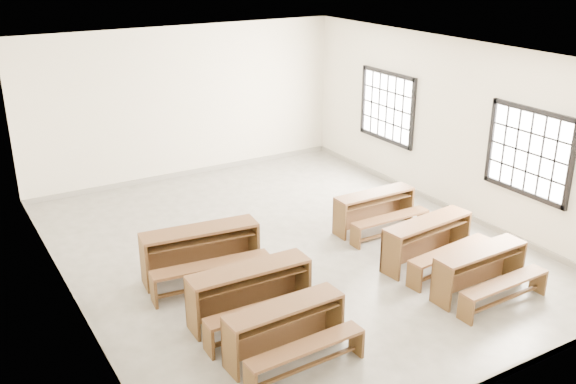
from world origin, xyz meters
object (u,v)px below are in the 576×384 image
desk_set_2 (202,250)px  desk_set_0 (287,328)px  desk_set_1 (251,290)px  desk_set_4 (429,239)px  desk_set_5 (376,208)px  desk_set_3 (482,269)px

desk_set_2 → desk_set_0: bearing=-81.5°
desk_set_1 → desk_set_4: bearing=1.6°
desk_set_4 → desk_set_0: bearing=-168.9°
desk_set_5 → desk_set_4: bearing=-93.7°
desk_set_0 → desk_set_5: bearing=34.8°
desk_set_2 → desk_set_5: bearing=7.7°
desk_set_0 → desk_set_5: (3.26, 2.43, -0.01)m
desk_set_3 → desk_set_4: bearing=88.8°
desk_set_4 → desk_set_1: bearing=174.4°
desk_set_1 → desk_set_5: desk_set_1 is taller
desk_set_1 → desk_set_2: size_ratio=0.92×
desk_set_0 → desk_set_1: (0.02, 0.95, 0.04)m
desk_set_3 → desk_set_5: desk_set_3 is taller
desk_set_2 → desk_set_5: desk_set_2 is taller
desk_set_2 → desk_set_4: 3.54m
desk_set_0 → desk_set_4: desk_set_4 is taller
desk_set_3 → desk_set_2: bearing=140.9°
desk_set_1 → desk_set_5: size_ratio=1.13×
desk_set_2 → desk_set_3: (3.25, -2.50, -0.06)m
desk_set_1 → desk_set_3: size_ratio=1.10×
desk_set_3 → desk_set_4: desk_set_4 is taller
desk_set_0 → desk_set_5: size_ratio=1.03×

